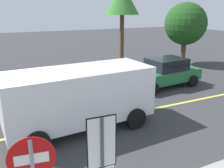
{
  "coord_description": "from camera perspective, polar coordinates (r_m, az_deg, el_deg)",
  "views": [
    {
      "loc": [
        -0.63,
        -8.26,
        4.24
      ],
      "look_at": [
        3.16,
        -0.42,
        1.56
      ],
      "focal_mm": 39.81,
      "sensor_mm": 36.0,
      "label": 1
    }
  ],
  "objects": [
    {
      "name": "car_green_far_lane",
      "position": [
        14.12,
        11.86,
        2.62
      ],
      "size": [
        4.33,
        2.29,
        1.58
      ],
      "color": "#236B3D",
      "rests_on": "ground_plane"
    },
    {
      "name": "tree_left_verge",
      "position": [
        18.46,
        2.37,
        18.76
      ],
      "size": [
        2.43,
        2.43,
        5.93
      ],
      "color": "#513823",
      "rests_on": "ground_plane"
    },
    {
      "name": "ground_plane",
      "position": [
        9.3,
        -19.38,
        -11.04
      ],
      "size": [
        80.0,
        80.0,
        0.0
      ],
      "primitive_type": "plane",
      "color": "#38383A"
    },
    {
      "name": "lane_marking_centre",
      "position": [
        9.96,
        -1.92,
        -8.03
      ],
      "size": [
        28.0,
        0.16,
        0.01
      ],
      "primitive_type": "cube",
      "color": "#E0D14C"
    },
    {
      "name": "speed_limit_sign",
      "position": [
        4.51,
        -2.35,
        -16.19
      ],
      "size": [
        0.54,
        0.06,
        2.52
      ],
      "color": "#4C4C51",
      "rests_on": "ground_plane"
    },
    {
      "name": "white_van",
      "position": [
        8.88,
        -7.7,
        -2.59
      ],
      "size": [
        5.3,
        2.5,
        2.2
      ],
      "color": "white",
      "rests_on": "ground_plane"
    },
    {
      "name": "tree_centre_verge",
      "position": [
        19.88,
        16.53,
        13.06
      ],
      "size": [
        3.14,
        3.14,
        4.66
      ],
      "color": "#513823",
      "rests_on": "ground_plane"
    }
  ]
}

